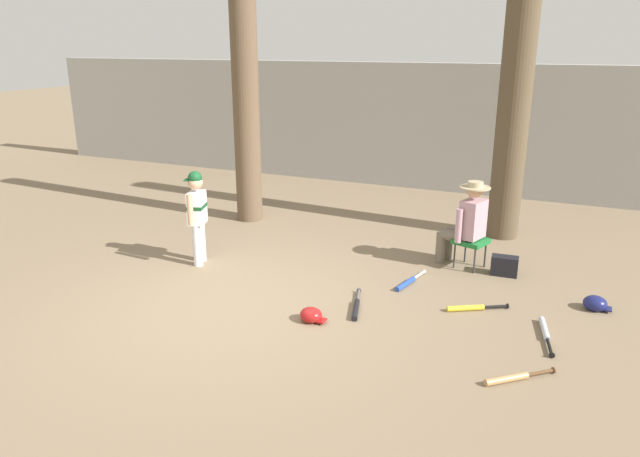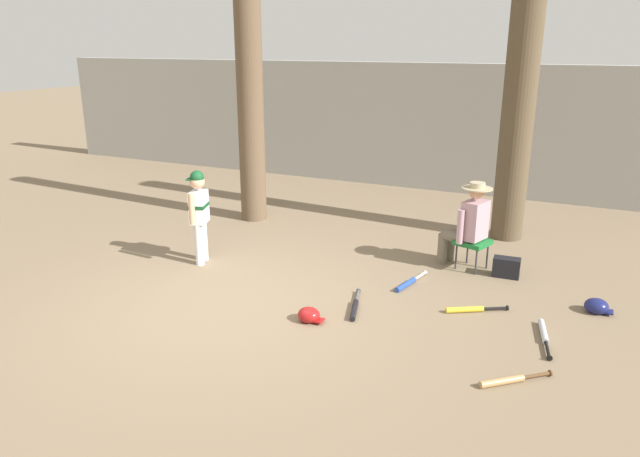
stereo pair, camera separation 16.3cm
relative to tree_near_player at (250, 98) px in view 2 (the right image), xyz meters
The scene contains 15 objects.
ground_plane 4.18m from the tree_near_player, 63.59° to the right, with size 60.00×60.00×0.00m, color #7F6B51.
concrete_back_wall 3.95m from the tree_near_player, 65.39° to the left, with size 18.00×0.36×2.55m, color #9E9E99.
tree_near_player is the anchor object (origin of this frame).
tree_behind_spectator 4.23m from the tree_near_player, 11.23° to the left, with size 0.77×0.77×5.75m.
young_ballplayer 2.56m from the tree_near_player, 78.00° to the right, with size 0.44×0.56×1.31m.
folding_stool 4.35m from the tree_near_player, 11.46° to the right, with size 0.50×0.50×0.41m.
seated_spectator 4.15m from the tree_near_player, 11.29° to the right, with size 0.68×0.53×1.20m.
handbag_beside_stool 4.88m from the tree_near_player, 11.42° to the right, with size 0.34×0.18×0.26m, color black.
bat_wood_tan 6.29m from the tree_near_player, 36.07° to the right, with size 0.59×0.53×0.07m.
bat_yellow_trainer 5.13m from the tree_near_player, 27.28° to the right, with size 0.66×0.43×0.07m.
bat_aluminum_silver 5.93m from the tree_near_player, 25.85° to the right, with size 0.22×0.82×0.07m.
bat_black_composite 4.50m from the tree_near_player, 41.92° to the right, with size 0.29×0.78×0.07m.
bat_blue_youth 4.26m from the tree_near_player, 27.46° to the right, with size 0.21×0.73×0.07m.
batting_helmet_navy 6.05m from the tree_near_player, 15.81° to the right, with size 0.31×0.24×0.18m.
batting_helmet_red 4.57m from the tree_near_player, 50.10° to the right, with size 0.30×0.23×0.17m.
Camera 2 is at (3.66, -5.17, 2.94)m, focal length 33.10 mm.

